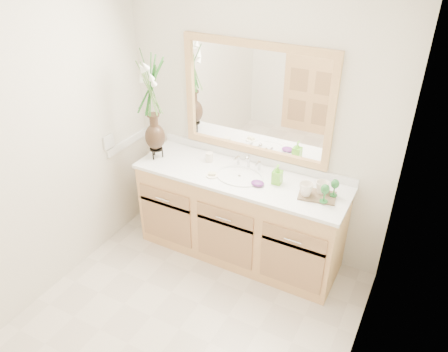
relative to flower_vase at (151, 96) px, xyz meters
The scene contains 19 objects.
floor 1.89m from the flower_vase, 49.61° to the right, with size 2.60×2.60×0.00m, color beige.
wall_back 0.91m from the flower_vase, 23.36° to the left, with size 2.40×0.02×2.40m, color white.
wall_left 1.05m from the flower_vase, 112.37° to the right, with size 0.02×2.60×2.40m, color white.
wall_right 2.23m from the flower_vase, 25.33° to the right, with size 0.02×2.60×2.40m, color white.
vanity 1.30m from the flower_vase, ahead, with size 1.80×0.55×0.80m.
counter 1.01m from the flower_vase, ahead, with size 1.84×0.57×0.03m, color white.
sink 1.03m from the flower_vase, ahead, with size 0.38×0.34×0.23m.
mirror 0.87m from the flower_vase, 22.04° to the left, with size 1.32×0.04×0.97m.
switch_plate 0.61m from the flower_vase, 153.80° to the right, with size 0.02×0.12×0.12m, color white.
flower_vase is the anchor object (origin of this frame).
tumbler 0.73m from the flower_vase, 18.99° to the left, with size 0.07×0.07×0.09m, color white.
soap_dish 0.84m from the flower_vase, ahead, with size 0.10×0.10×0.03m.
soap_bottle 1.24m from the flower_vase, ahead, with size 0.07×0.07×0.15m, color #68C72E.
purple_dish 1.15m from the flower_vase, ahead, with size 0.11×0.09×0.04m, color #632673.
tray 1.59m from the flower_vase, ahead, with size 0.28×0.19×0.01m, color brown.
mug_left 1.49m from the flower_vase, ahead, with size 0.11×0.10×0.11m, color white.
mug_right 1.58m from the flower_vase, ahead, with size 0.10×0.10×0.10m, color white.
goblet_front 1.62m from the flower_vase, ahead, with size 0.07×0.07×0.15m.
goblet_back 1.66m from the flower_vase, ahead, with size 0.06×0.06×0.14m.
Camera 1 is at (1.36, -1.83, 2.71)m, focal length 35.00 mm.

